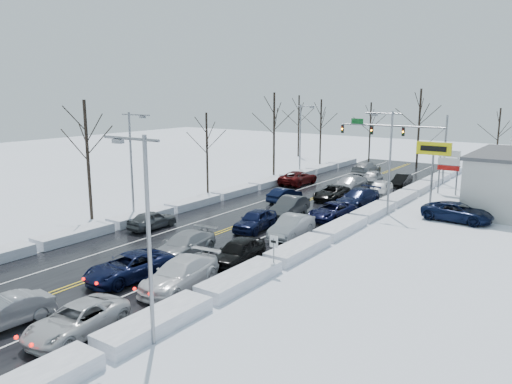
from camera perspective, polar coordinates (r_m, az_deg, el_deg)
The scene contains 43 objects.
ground at distance 40.85m, azimuth -1.55°, elevation -3.70°, with size 160.00×160.00×0.00m, color white.
road_surface at distance 42.42m, azimuth 0.06°, elevation -3.11°, with size 14.00×84.00×0.01m, color black.
snow_bank_left at distance 47.05m, azimuth -7.56°, elevation -1.75°, with size 1.78×72.00×0.71m, color white.
snow_bank_right at distance 38.74m, azimuth 9.36°, elevation -4.70°, with size 1.78×72.00×0.71m, color white.
traffic_signal_mast at distance 63.16m, azimuth 16.42°, elevation 6.29°, with size 13.28×0.39×8.00m.
tires_plus_sign at distance 49.74m, azimuth 19.63°, elevation 4.24°, with size 3.20×0.34×6.00m.
used_vehicles_sign at distance 55.72m, azimuth 21.18°, elevation 3.10°, with size 2.20×0.22×4.65m.
speed_limit_sign at distance 29.60m, azimuth 2.04°, elevation -6.36°, with size 0.55×0.09×2.35m.
streetlight_se at distance 21.12m, azimuth -12.59°, elevation -3.59°, with size 3.20×0.25×9.00m.
streetlight_ne at distance 44.68m, azimuth 14.86°, elevation 4.18°, with size 3.20×0.25×9.00m.
streetlight_sw at distance 42.47m, azimuth -13.92°, elevation 3.86°, with size 3.20×0.25×9.00m.
streetlight_nw at distance 64.33m, azimuth 5.23°, elevation 6.64°, with size 3.20×0.25×9.00m.
tree_left_b at distance 43.53m, azimuth -18.82°, elevation 5.99°, with size 4.00×4.00×10.00m.
tree_left_c at distance 52.44m, azimuth -5.65°, elevation 6.23°, with size 3.40×3.40×8.50m.
tree_left_d at distance 63.99m, azimuth 2.09°, elevation 8.47°, with size 4.20×4.20×10.50m.
tree_left_e at distance 74.19m, azimuth 7.43°, elevation 8.26°, with size 3.80×3.80×9.50m.
tree_far_a at distance 82.89m, azimuth 4.92°, elevation 8.89°, with size 4.00×4.00×10.00m.
tree_far_b at distance 78.55m, azimuth 12.95°, elevation 7.99°, with size 3.60×3.60×9.00m.
tree_far_c at distance 73.93m, azimuth 18.22°, elevation 8.59°, with size 4.40×4.40×11.00m.
tree_far_d at distance 73.24m, azimuth 26.02°, elevation 6.62°, with size 3.40×3.40×8.50m.
queued_car_1 at distance 26.54m, azimuth -26.54°, elevation -13.58°, with size 1.48×4.25×1.40m, color gray.
queued_car_2 at distance 30.21m, azimuth -14.22°, elevation -9.62°, with size 2.49×5.41×1.50m, color black.
queued_car_3 at distance 33.48m, azimuth -8.15°, elevation -7.27°, with size 2.16×5.30×1.54m, color #929599.
queued_car_4 at distance 39.18m, azimuth -0.09°, elevation -4.36°, with size 1.89×4.71×1.60m, color black.
queued_car_5 at distance 43.72m, azimuth 3.88°, elevation -2.70°, with size 1.75×5.01×1.65m, color #383A3C.
queued_car_6 at distance 50.47m, azimuth 8.62°, elevation -0.88°, with size 2.37×5.14×1.43m, color black.
queued_car_7 at distance 54.56m, azimuth 10.58°, elevation -0.01°, with size 2.41×5.94×1.72m, color #9FA1A7.
queued_car_8 at distance 59.49m, azimuth 13.05°, elevation 0.83°, with size 1.92×4.78×1.63m, color #9FA1A7.
queued_car_10 at distance 24.58m, azimuth -19.71°, elevation -15.05°, with size 2.29×4.97×1.38m, color silver.
queued_car_11 at distance 28.41m, azimuth -8.65°, elevation -10.78°, with size 2.26×5.55×1.61m, color white.
queued_car_12 at distance 31.74m, azimuth -2.09°, elevation -8.22°, with size 1.90×4.73×1.61m, color black.
queued_car_13 at distance 37.45m, azimuth 4.08°, elevation -5.14°, with size 1.71×4.91×1.62m, color #95989C.
queued_car_14 at distance 42.92m, azimuth 8.65°, elevation -3.08°, with size 2.36×5.11×1.42m, color black.
queued_car_15 at distance 47.94m, azimuth 11.53°, elevation -1.64°, with size 2.33×5.73×1.66m, color black.
queued_car_16 at distance 52.80m, azimuth 13.92°, elevation -0.54°, with size 2.00×4.96×1.69m, color white.
queued_car_17 at distance 59.35m, azimuth 16.29°, elevation 0.64°, with size 1.44×4.13×1.36m, color black.
oncoming_car_0 at distance 49.02m, azimuth 3.29°, elevation -1.13°, with size 1.48×4.23×1.39m, color black.
oncoming_car_1 at distance 58.33m, azimuth 4.84°, elevation 0.88°, with size 2.60×5.64×1.57m, color #440909.
oncoming_car_2 at distance 67.07m, azimuth 12.46°, elevation 2.04°, with size 2.28×5.62×1.63m, color gray.
oncoming_car_3 at distance 40.47m, azimuth -11.74°, elevation -4.09°, with size 1.70×4.22×1.44m, color #45494B.
parked_car_0 at distance 45.02m, azimuth 21.94°, elevation -3.11°, with size 2.61×5.66×1.57m, color black.
parked_car_1 at distance 50.68m, azimuth 26.91°, elevation -1.96°, with size 2.37×5.83×1.69m, color #3E4043.
parked_car_2 at distance 53.97m, azimuth 24.98°, elevation -1.03°, with size 1.83×4.54×1.55m, color black.
Camera 1 is at (23.45, -31.69, 10.71)m, focal length 35.00 mm.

